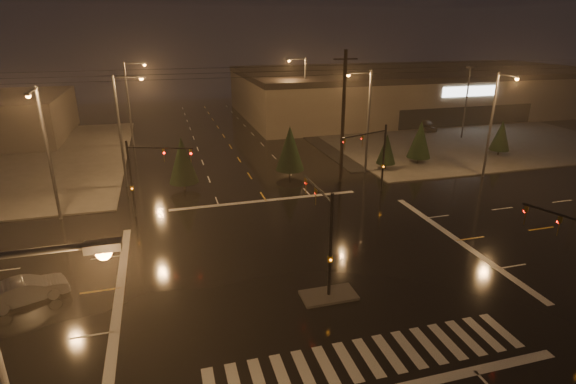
# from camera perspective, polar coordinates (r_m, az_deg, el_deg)

# --- Properties ---
(ground) EXTENTS (140.00, 140.00, 0.00)m
(ground) POSITION_cam_1_polar(r_m,az_deg,el_deg) (28.41, 2.29, -8.85)
(ground) COLOR black
(ground) RESTS_ON ground
(sidewalk_ne) EXTENTS (36.00, 36.00, 0.12)m
(sidewalk_ne) POSITION_cam_1_polar(r_m,az_deg,el_deg) (67.01, 19.14, 7.26)
(sidewalk_ne) COLOR #413E3A
(sidewalk_ne) RESTS_ON ground
(median_island) EXTENTS (3.00, 1.60, 0.15)m
(median_island) POSITION_cam_1_polar(r_m,az_deg,el_deg) (25.15, 5.19, -12.93)
(median_island) COLOR #413E3A
(median_island) RESTS_ON ground
(crosswalk) EXTENTS (15.00, 2.60, 0.01)m
(crosswalk) POSITION_cam_1_polar(r_m,az_deg,el_deg) (21.53, 10.19, -19.96)
(crosswalk) COLOR beige
(crosswalk) RESTS_ON ground
(stop_bar_far) EXTENTS (16.00, 0.50, 0.01)m
(stop_bar_far) POSITION_cam_1_polar(r_m,az_deg,el_deg) (38.03, -2.83, -1.08)
(stop_bar_far) COLOR beige
(stop_bar_far) RESTS_ON ground
(parking_lot) EXTENTS (50.00, 24.00, 0.08)m
(parking_lot) POSITION_cam_1_polar(r_m,az_deg,el_deg) (68.44, 23.55, 6.93)
(parking_lot) COLOR black
(parking_lot) RESTS_ON ground
(retail_building) EXTENTS (60.20, 28.30, 7.20)m
(retail_building) POSITION_cam_1_polar(r_m,az_deg,el_deg) (82.30, 16.07, 12.48)
(retail_building) COLOR brown
(retail_building) RESTS_ON ground
(signal_mast_median) EXTENTS (0.25, 4.59, 6.00)m
(signal_mast_median) POSITION_cam_1_polar(r_m,az_deg,el_deg) (24.13, 4.68, -4.44)
(signal_mast_median) COLOR black
(signal_mast_median) RESTS_ON ground
(signal_mast_ne) EXTENTS (4.84, 1.86, 6.00)m
(signal_mast_ne) POSITION_cam_1_polar(r_m,az_deg,el_deg) (39.20, 11.06, 5.05)
(signal_mast_ne) COLOR black
(signal_mast_ne) RESTS_ON ground
(signal_mast_nw) EXTENTS (4.84, 1.86, 6.00)m
(signal_mast_nw) POSITION_cam_1_polar(r_m,az_deg,el_deg) (35.19, -17.86, 2.70)
(signal_mast_nw) COLOR black
(signal_mast_nw) RESTS_ON ground
(streetlight_1) EXTENTS (2.77, 0.32, 10.00)m
(streetlight_1) POSITION_cam_1_polar(r_m,az_deg,el_deg) (42.46, -20.25, 8.12)
(streetlight_1) COLOR #38383A
(streetlight_1) RESTS_ON ground
(streetlight_2) EXTENTS (2.77, 0.32, 10.00)m
(streetlight_2) POSITION_cam_1_polar(r_m,az_deg,el_deg) (58.21, -19.35, 11.20)
(streetlight_2) COLOR #38383A
(streetlight_2) RESTS_ON ground
(streetlight_3) EXTENTS (2.77, 0.32, 10.00)m
(streetlight_3) POSITION_cam_1_polar(r_m,az_deg,el_deg) (44.63, 9.83, 9.60)
(streetlight_3) COLOR #38383A
(streetlight_3) RESTS_ON ground
(streetlight_4) EXTENTS (2.77, 0.32, 10.00)m
(streetlight_4) POSITION_cam_1_polar(r_m,az_deg,el_deg) (63.04, 1.92, 12.90)
(streetlight_4) COLOR #38383A
(streetlight_4) RESTS_ON ground
(streetlight_5) EXTENTS (0.32, 2.77, 10.00)m
(streetlight_5) POSITION_cam_1_polar(r_m,az_deg,el_deg) (36.57, -28.40, 5.15)
(streetlight_5) COLOR #38383A
(streetlight_5) RESTS_ON ground
(streetlight_6) EXTENTS (0.32, 2.77, 10.00)m
(streetlight_6) POSITION_cam_1_polar(r_m,az_deg,el_deg) (46.50, 24.72, 8.48)
(streetlight_6) COLOR #38383A
(streetlight_6) RESTS_ON ground
(utility_pole_1) EXTENTS (2.20, 0.32, 12.00)m
(utility_pole_1) POSITION_cam_1_polar(r_m,az_deg,el_deg) (41.49, 7.01, 9.41)
(utility_pole_1) COLOR black
(utility_pole_1) RESTS_ON ground
(conifer_0) EXTENTS (1.94, 1.94, 3.73)m
(conifer_0) POSITION_cam_1_polar(r_m,az_deg,el_deg) (46.71, 12.42, 5.37)
(conifer_0) COLOR black
(conifer_0) RESTS_ON ground
(conifer_1) EXTENTS (2.48, 2.48, 4.58)m
(conifer_1) POSITION_cam_1_polar(r_m,az_deg,el_deg) (49.74, 16.42, 6.41)
(conifer_1) COLOR black
(conifer_1) RESTS_ON ground
(conifer_2) EXTENTS (2.21, 2.21, 4.15)m
(conifer_2) POSITION_cam_1_polar(r_m,az_deg,el_deg) (56.12, 25.45, 6.55)
(conifer_2) COLOR black
(conifer_2) RESTS_ON ground
(conifer_3) EXTENTS (2.62, 2.62, 4.79)m
(conifer_3) POSITION_cam_1_polar(r_m,az_deg,el_deg) (40.85, -13.25, 3.96)
(conifer_3) COLOR black
(conifer_3) RESTS_ON ground
(conifer_4) EXTENTS (2.76, 2.76, 5.01)m
(conifer_4) POSITION_cam_1_polar(r_m,az_deg,el_deg) (43.37, 0.25, 5.59)
(conifer_4) COLOR black
(conifer_4) RESTS_ON ground
(car_parked) EXTENTS (2.65, 4.90, 1.58)m
(car_parked) POSITION_cam_1_polar(r_m,az_deg,el_deg) (67.32, 17.09, 8.18)
(car_parked) COLOR black
(car_parked) RESTS_ON ground
(car_crossing) EXTENTS (4.28, 2.76, 1.33)m
(car_crossing) POSITION_cam_1_polar(r_m,az_deg,el_deg) (28.05, -30.32, -10.73)
(car_crossing) COLOR #5A5D62
(car_crossing) RESTS_ON ground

